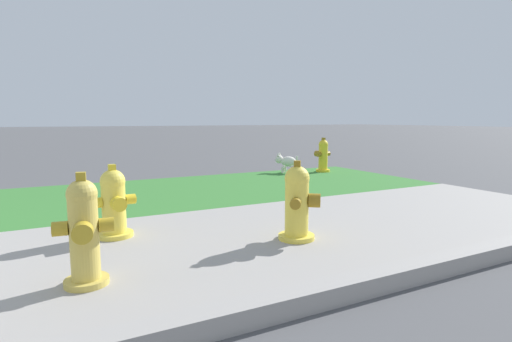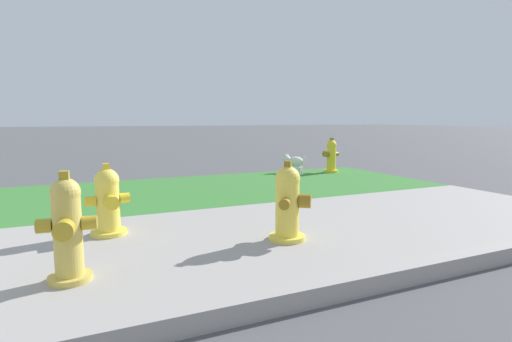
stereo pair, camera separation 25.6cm
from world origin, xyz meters
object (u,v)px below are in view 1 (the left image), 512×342
(fire_hydrant_far_end, at_px, (297,203))
(fire_hydrant_at_driveway, at_px, (114,204))
(small_white_dog, at_px, (286,162))
(fire_hydrant_by_grass_verge, at_px, (84,233))
(fire_hydrant_mid_block, at_px, (323,156))

(fire_hydrant_far_end, height_order, fire_hydrant_at_driveway, fire_hydrant_far_end)
(fire_hydrant_at_driveway, bearing_deg, small_white_dog, -148.21)
(small_white_dog, bearing_deg, fire_hydrant_at_driveway, 94.04)
(small_white_dog, bearing_deg, fire_hydrant_by_grass_verge, 99.95)
(fire_hydrant_by_grass_verge, bearing_deg, small_white_dog, -127.79)
(fire_hydrant_by_grass_verge, xyz_separation_m, small_white_dog, (3.95, 3.99, -0.12))
(fire_hydrant_far_end, distance_m, fire_hydrant_by_grass_verge, 1.73)
(fire_hydrant_far_end, height_order, fire_hydrant_mid_block, fire_hydrant_far_end)
(fire_hydrant_at_driveway, distance_m, fire_hydrant_mid_block, 5.18)
(fire_hydrant_far_end, bearing_deg, small_white_dog, -173.25)
(fire_hydrant_far_end, distance_m, fire_hydrant_at_driveway, 1.61)
(fire_hydrant_far_end, distance_m, fire_hydrant_mid_block, 4.66)
(fire_hydrant_by_grass_verge, height_order, small_white_dog, fire_hydrant_by_grass_verge)
(fire_hydrant_mid_block, relative_size, small_white_dog, 1.61)
(fire_hydrant_far_end, relative_size, fire_hydrant_mid_block, 1.02)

